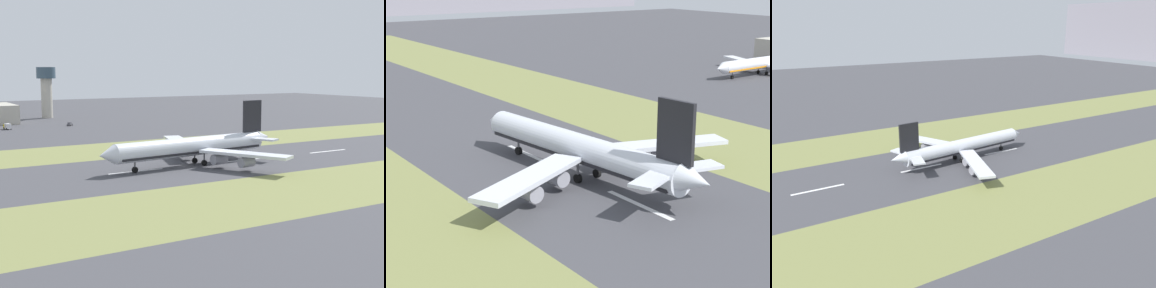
{
  "view_description": "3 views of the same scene",
  "coord_description": "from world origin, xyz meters",
  "views": [
    {
      "loc": [
        -146.67,
        83.69,
        30.78
      ],
      "look_at": [
        0.22,
        -3.09,
        7.0
      ],
      "focal_mm": 50.0,
      "sensor_mm": 36.0,
      "label": 1
    },
    {
      "loc": [
        -72.23,
        -107.08,
        42.04
      ],
      "look_at": [
        0.22,
        -3.09,
        7.0
      ],
      "focal_mm": 60.0,
      "sensor_mm": 36.0,
      "label": 2
    },
    {
      "loc": [
        130.01,
        -80.92,
        56.13
      ],
      "look_at": [
        0.22,
        -3.09,
        7.0
      ],
      "focal_mm": 35.0,
      "sensor_mm": 36.0,
      "label": 3
    }
  ],
  "objects": [
    {
      "name": "grass_median_west",
      "position": [
        -45.0,
        0.0,
        0.0
      ],
      "size": [
        40.0,
        600.0,
        0.01
      ],
      "primitive_type": "cube",
      "color": "olive",
      "rests_on": "ground"
    },
    {
      "name": "centreline_dash_mid",
      "position": [
        0.0,
        -23.09,
        0.01
      ],
      "size": [
        1.2,
        18.0,
        0.01
      ],
      "primitive_type": "cube",
      "color": "silver",
      "rests_on": "ground"
    },
    {
      "name": "centreline_dash_far",
      "position": [
        0.0,
        16.91,
        0.01
      ],
      "size": [
        1.2,
        18.0,
        0.01
      ],
      "primitive_type": "cube",
      "color": "silver",
      "rests_on": "ground"
    },
    {
      "name": "airplane_main_jet",
      "position": [
        0.41,
        -4.99,
        6.02
      ],
      "size": [
        63.84,
        67.22,
        20.2
      ],
      "color": "silver",
      "rests_on": "ground"
    },
    {
      "name": "grass_median_east",
      "position": [
        45.0,
        0.0,
        0.0
      ],
      "size": [
        40.0,
        600.0,
        0.01
      ],
      "primitive_type": "cube",
      "color": "olive",
      "rests_on": "ground"
    },
    {
      "name": "centreline_dash_near",
      "position": [
        0.0,
        -63.09,
        0.01
      ],
      "size": [
        1.2,
        18.0,
        0.01
      ],
      "primitive_type": "cube",
      "color": "silver",
      "rests_on": "ground"
    },
    {
      "name": "ground_plane",
      "position": [
        0.0,
        0.0,
        0.0
      ],
      "size": [
        800.0,
        800.0,
        0.0
      ],
      "primitive_type": "plane",
      "color": "#424247"
    }
  ]
}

